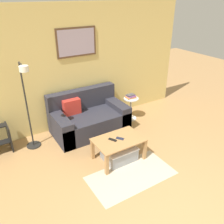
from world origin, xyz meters
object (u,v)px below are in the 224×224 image
at_px(storage_bin, 119,153).
at_px(floor_lamp, 28,105).
at_px(coffee_table, 119,143).
at_px(side_table, 131,106).
at_px(remote_control, 113,140).
at_px(cell_phone, 120,138).
at_px(couch, 88,118).
at_px(book_stack, 131,96).

height_order(storage_bin, floor_lamp, floor_lamp).
distance_m(coffee_table, floor_lamp, 1.72).
relative_size(side_table, remote_control, 3.50).
relative_size(floor_lamp, remote_control, 11.21).
bearing_deg(storage_bin, cell_phone, 35.11).
xyz_separation_m(couch, remote_control, (-0.10, -1.13, 0.13)).
height_order(coffee_table, storage_bin, coffee_table).
distance_m(couch, side_table, 1.08).
bearing_deg(couch, side_table, -2.06).
distance_m(couch, book_stack, 1.11).
xyz_separation_m(floor_lamp, cell_phone, (1.23, -1.08, -0.51)).
relative_size(book_stack, remote_control, 1.50).
xyz_separation_m(coffee_table, floor_lamp, (-1.20, 1.08, 0.60)).
bearing_deg(book_stack, couch, 178.31).
relative_size(couch, remote_control, 10.32).
relative_size(storage_bin, book_stack, 2.51).
height_order(storage_bin, remote_control, remote_control).
relative_size(couch, cell_phone, 11.05).
height_order(couch, remote_control, couch).
bearing_deg(side_table, storage_bin, -133.34).
height_order(side_table, book_stack, book_stack).
bearing_deg(cell_phone, side_table, 13.20).
bearing_deg(couch, book_stack, -1.69).
xyz_separation_m(floor_lamp, side_table, (2.27, 0.04, -0.62)).
xyz_separation_m(side_table, remote_control, (-1.18, -1.09, 0.11)).
bearing_deg(floor_lamp, coffee_table, -42.15).
bearing_deg(storage_bin, coffee_table, 96.13).
xyz_separation_m(side_table, cell_phone, (-1.05, -1.12, 0.10)).
height_order(side_table, remote_control, side_table).
bearing_deg(book_stack, side_table, -41.07).
distance_m(storage_bin, book_stack, 1.63).
bearing_deg(couch, coffee_table, -89.70).
height_order(storage_bin, cell_phone, cell_phone).
bearing_deg(cell_phone, coffee_table, 155.39).
xyz_separation_m(book_stack, cell_phone, (-1.04, -1.13, -0.15)).
xyz_separation_m(couch, book_stack, (1.07, -0.03, 0.28)).
relative_size(floor_lamp, cell_phone, 12.01).
height_order(remote_control, cell_phone, remote_control).
bearing_deg(remote_control, storage_bin, -50.53).
distance_m(book_stack, cell_phone, 1.54).
relative_size(coffee_table, remote_control, 5.72).
xyz_separation_m(storage_bin, remote_control, (-0.11, 0.05, 0.30)).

